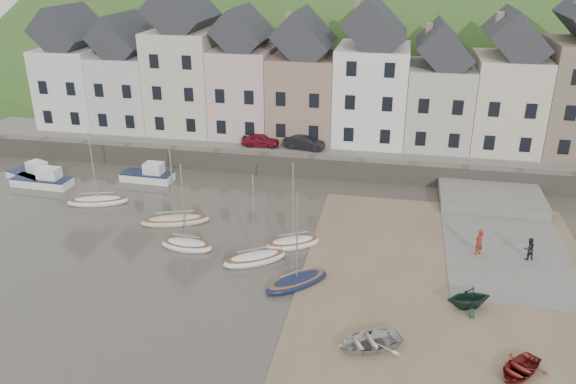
% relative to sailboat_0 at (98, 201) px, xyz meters
% --- Properties ---
extents(ground, '(160.00, 160.00, 0.00)m').
position_rel_sailboat_0_xyz_m(ground, '(15.79, -7.58, -0.26)').
color(ground, '#423D34').
rests_on(ground, ground).
extents(quay_land, '(90.00, 30.00, 1.50)m').
position_rel_sailboat_0_xyz_m(quay_land, '(15.79, 24.42, 0.49)').
color(quay_land, '#365A24').
rests_on(quay_land, ground).
extents(quay_street, '(70.00, 7.00, 0.10)m').
position_rel_sailboat_0_xyz_m(quay_street, '(15.79, 12.92, 1.29)').
color(quay_street, slate).
rests_on(quay_street, quay_land).
extents(seawall, '(70.00, 1.20, 1.80)m').
position_rel_sailboat_0_xyz_m(seawall, '(15.79, 9.42, 0.64)').
color(seawall, slate).
rests_on(seawall, ground).
extents(beach, '(18.00, 26.00, 0.06)m').
position_rel_sailboat_0_xyz_m(beach, '(26.79, -7.58, -0.23)').
color(beach, brown).
rests_on(beach, ground).
extents(slipway, '(8.00, 18.00, 0.12)m').
position_rel_sailboat_0_xyz_m(slipway, '(30.79, 0.42, -0.20)').
color(slipway, slate).
rests_on(slipway, ground).
extents(hillside, '(134.40, 84.00, 84.00)m').
position_rel_sailboat_0_xyz_m(hillside, '(10.80, 52.41, -18.25)').
color(hillside, '#365A24').
rests_on(hillside, ground).
extents(townhouse_terrace, '(61.05, 8.00, 13.93)m').
position_rel_sailboat_0_xyz_m(townhouse_terrace, '(17.55, 16.42, 7.06)').
color(townhouse_terrace, silver).
rests_on(townhouse_terrace, quay_land).
extents(sailboat_0, '(5.01, 2.90, 6.32)m').
position_rel_sailboat_0_xyz_m(sailboat_0, '(0.00, 0.00, 0.00)').
color(sailboat_0, white).
rests_on(sailboat_0, ground).
extents(sailboat_1, '(3.77, 1.78, 6.32)m').
position_rel_sailboat_0_xyz_m(sailboat_1, '(9.56, -5.60, 0.01)').
color(sailboat_1, white).
rests_on(sailboat_1, ground).
extents(sailboat_2, '(5.28, 3.18, 6.32)m').
position_rel_sailboat_0_xyz_m(sailboat_2, '(7.39, -2.14, -0.00)').
color(sailboat_2, beige).
rests_on(sailboat_2, ground).
extents(sailboat_3, '(4.09, 3.16, 6.32)m').
position_rel_sailboat_0_xyz_m(sailboat_3, '(16.59, -3.90, 0.01)').
color(sailboat_3, white).
rests_on(sailboat_3, ground).
extents(sailboat_4, '(4.42, 3.59, 6.32)m').
position_rel_sailboat_0_xyz_m(sailboat_4, '(14.56, -6.49, 0.00)').
color(sailboat_4, white).
rests_on(sailboat_4, ground).
extents(sailboat_5, '(4.18, 4.12, 6.32)m').
position_rel_sailboat_0_xyz_m(sailboat_5, '(17.74, -8.71, 0.00)').
color(sailboat_5, '#131C3B').
rests_on(sailboat_5, ground).
extents(motorboat_0, '(5.24, 1.96, 1.70)m').
position_rel_sailboat_0_xyz_m(motorboat_0, '(-6.32, 2.50, 0.32)').
color(motorboat_0, white).
rests_on(motorboat_0, ground).
extents(motorboat_1, '(4.93, 3.35, 1.70)m').
position_rel_sailboat_0_xyz_m(motorboat_1, '(-8.08, 3.46, 0.32)').
color(motorboat_1, white).
rests_on(motorboat_1, ground).
extents(motorboat_2, '(4.61, 1.92, 1.70)m').
position_rel_sailboat_0_xyz_m(motorboat_2, '(2.00, 5.37, 0.32)').
color(motorboat_2, white).
rests_on(motorboat_2, ground).
extents(rowboat_white, '(4.19, 3.79, 0.71)m').
position_rel_sailboat_0_xyz_m(rowboat_white, '(22.40, -13.85, 0.15)').
color(rowboat_white, beige).
rests_on(rowboat_white, beach).
extents(rowboat_green, '(3.18, 2.97, 1.35)m').
position_rel_sailboat_0_xyz_m(rowboat_green, '(27.70, -9.22, 0.47)').
color(rowboat_green, '#163327').
rests_on(rowboat_green, beach).
extents(rowboat_red, '(3.28, 3.42, 0.58)m').
position_rel_sailboat_0_xyz_m(rowboat_red, '(29.60, -14.45, 0.09)').
color(rowboat_red, maroon).
rests_on(rowboat_red, beach).
extents(person_red, '(0.78, 0.77, 1.82)m').
position_rel_sailboat_0_xyz_m(person_red, '(28.87, -2.83, 0.77)').
color(person_red, maroon).
rests_on(person_red, slipway).
extents(person_dark, '(0.91, 0.83, 1.52)m').
position_rel_sailboat_0_xyz_m(person_dark, '(32.01, -2.87, 0.62)').
color(person_dark, black).
rests_on(person_dark, slipway).
extents(car_left, '(3.59, 1.53, 1.21)m').
position_rel_sailboat_0_xyz_m(car_left, '(10.50, 11.92, 1.94)').
color(car_left, maroon).
rests_on(car_left, quay_street).
extents(car_right, '(3.96, 1.97, 1.25)m').
position_rel_sailboat_0_xyz_m(car_right, '(14.65, 11.92, 1.96)').
color(car_right, black).
rests_on(car_right, quay_street).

